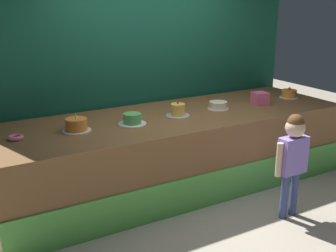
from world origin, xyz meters
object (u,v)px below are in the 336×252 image
(cake_center, at_px, (178,111))
(child_figure, at_px, (293,152))
(cake_far_right, at_px, (289,94))
(pink_box, at_px, (260,98))
(cake_far_left, at_px, (76,125))
(donut, at_px, (16,137))
(cake_right, at_px, (218,105))
(cake_left, at_px, (132,119))

(cake_center, bearing_deg, child_figure, -62.95)
(cake_center, xyz_separation_m, cake_far_right, (1.81, 0.03, -0.01))
(pink_box, height_order, cake_far_left, cake_far_left)
(donut, bearing_deg, cake_far_left, -2.86)
(cake_center, bearing_deg, pink_box, -2.44)
(child_figure, bearing_deg, donut, 152.29)
(cake_far_left, bearing_deg, cake_right, 0.24)
(cake_left, relative_size, cake_center, 1.09)
(pink_box, bearing_deg, cake_far_left, 178.16)
(cake_left, bearing_deg, cake_right, 3.39)
(pink_box, bearing_deg, cake_center, 177.56)
(donut, xyz_separation_m, cake_far_right, (3.63, -0.02, 0.03))
(pink_box, distance_m, cake_right, 0.61)
(pink_box, bearing_deg, cake_right, 171.98)
(cake_far_left, distance_m, cake_far_right, 3.02)
(cake_far_left, relative_size, cake_right, 1.14)
(cake_center, bearing_deg, cake_right, 3.20)
(donut, height_order, cake_left, cake_left)
(donut, height_order, cake_right, cake_right)
(pink_box, xyz_separation_m, cake_center, (-1.21, 0.05, -0.01))
(pink_box, relative_size, cake_center, 0.64)
(pink_box, xyz_separation_m, cake_left, (-1.81, 0.01, -0.02))
(pink_box, distance_m, cake_far_left, 2.42)
(cake_right, distance_m, cake_far_right, 1.21)
(child_figure, distance_m, donut, 2.76)
(pink_box, height_order, cake_center, cake_center)
(child_figure, relative_size, cake_right, 4.24)
(child_figure, height_order, donut, child_figure)
(donut, distance_m, cake_far_right, 3.63)
(pink_box, relative_size, cake_far_right, 0.70)
(cake_left, distance_m, cake_far_right, 2.42)
(child_figure, relative_size, cake_far_left, 3.72)
(cake_far_right, bearing_deg, pink_box, -171.98)
(cake_left, bearing_deg, cake_center, 3.59)
(donut, xyz_separation_m, cake_left, (1.21, -0.09, 0.03))
(child_figure, distance_m, cake_far_right, 1.74)
(cake_left, bearing_deg, pink_box, -0.43)
(cake_left, bearing_deg, child_figure, -43.97)
(child_figure, bearing_deg, cake_left, 136.03)
(cake_far_right, bearing_deg, child_figure, -133.37)
(child_figure, height_order, cake_right, child_figure)
(pink_box, relative_size, donut, 1.19)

